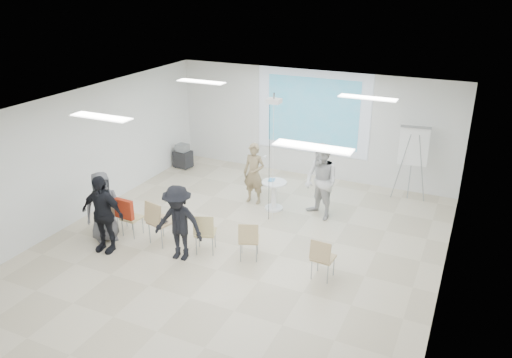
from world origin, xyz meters
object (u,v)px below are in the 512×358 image
at_px(chair_far_left, 113,210).
at_px(av_cart, 183,157).
at_px(laptop, 162,220).
at_px(audience_left, 102,208).
at_px(chair_right_inner, 249,238).
at_px(audience_mid, 178,218).
at_px(player_right, 321,178).
at_px(audience_outer, 103,203).
at_px(chair_left_inner, 158,219).
at_px(chair_center, 205,230).
at_px(flipchart_easel, 414,146).
at_px(player_left, 254,170).
at_px(pedestal_table, 274,193).
at_px(chair_left_mid, 129,216).
at_px(chair_right_far, 322,256).

xyz_separation_m(chair_far_left, av_cart, (-0.73, 4.00, -0.17)).
xyz_separation_m(laptop, audience_left, (-0.90, -0.77, 0.41)).
distance_m(chair_right_inner, audience_mid, 1.45).
height_order(player_right, chair_right_inner, player_right).
bearing_deg(player_right, audience_outer, -110.54).
bearing_deg(chair_far_left, laptop, -4.09).
bearing_deg(chair_left_inner, audience_left, -130.39).
distance_m(chair_center, flipchart_easel, 5.66).
distance_m(audience_mid, flipchart_easel, 6.13).
distance_m(chair_far_left, av_cart, 4.07).
xyz_separation_m(player_left, av_cart, (-2.95, 1.33, -0.54)).
relative_size(pedestal_table, chair_right_inner, 0.88).
relative_size(chair_left_mid, chair_center, 0.92).
bearing_deg(chair_center, audience_mid, -155.15).
bearing_deg(chair_right_far, chair_center, -174.32).
xyz_separation_m(chair_left_inner, chair_right_far, (3.53, 0.17, -0.09)).
relative_size(pedestal_table, chair_center, 0.84).
height_order(chair_center, audience_outer, audience_outer).
relative_size(player_right, audience_mid, 1.11).
relative_size(chair_left_inner, chair_right_far, 1.18).
xyz_separation_m(chair_far_left, chair_center, (2.37, -0.03, 0.02)).
bearing_deg(chair_left_inner, player_left, 84.46).
relative_size(chair_right_inner, audience_outer, 0.48).
height_order(chair_left_mid, audience_mid, audience_mid).
height_order(chair_far_left, chair_left_inner, chair_left_inner).
bearing_deg(chair_right_inner, pedestal_table, 79.71).
xyz_separation_m(chair_center, flipchart_easel, (3.34, 4.48, 0.91)).
bearing_deg(laptop, flipchart_easel, -121.90).
bearing_deg(player_right, audience_left, -105.17).
bearing_deg(chair_right_far, player_left, 138.64).
distance_m(chair_left_mid, chair_right_inner, 2.79).
xyz_separation_m(pedestal_table, chair_left_inner, (-1.53, -2.61, 0.18)).
xyz_separation_m(chair_left_mid, audience_left, (-0.10, -0.69, 0.47)).
relative_size(pedestal_table, chair_right_far, 0.88).
relative_size(chair_far_left, audience_outer, 0.49).
bearing_deg(chair_left_inner, chair_far_left, -172.00).
xyz_separation_m(chair_left_mid, flipchart_easel, (5.20, 4.53, 0.95)).
height_order(chair_left_inner, audience_left, audience_left).
distance_m(pedestal_table, player_left, 0.79).
xyz_separation_m(chair_right_inner, audience_mid, (-1.29, -0.52, 0.40)).
bearing_deg(av_cart, flipchart_easel, 11.06).
bearing_deg(player_right, chair_center, -90.11).
distance_m(chair_left_inner, audience_outer, 1.24).
bearing_deg(audience_mid, chair_left_mid, 161.92).
xyz_separation_m(pedestal_table, chair_center, (-0.46, -2.53, 0.11)).
bearing_deg(flipchart_easel, chair_far_left, -149.56).
distance_m(laptop, flipchart_easel, 6.32).
bearing_deg(audience_outer, chair_right_far, -50.09).
bearing_deg(chair_right_inner, chair_far_left, 160.81).
distance_m(pedestal_table, chair_center, 2.57).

